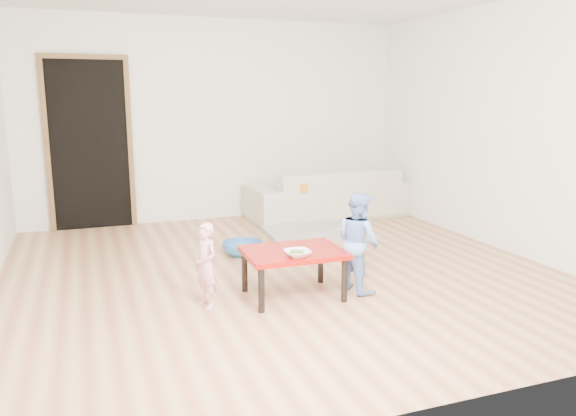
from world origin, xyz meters
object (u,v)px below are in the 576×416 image
basin (243,248)px  red_table (293,273)px  bowl (297,253)px  child_pink (206,265)px  child_blue (358,242)px  sofa (330,193)px

basin → red_table: bearing=-87.3°
red_table → bowl: bowl is taller
bowl → child_pink: (-0.68, 0.21, -0.08)m
bowl → child_blue: bearing=13.5°
sofa → bowl: (-1.61, -2.90, 0.09)m
bowl → child_blue: child_blue is taller
child_pink → child_blue: bearing=67.0°
red_table → child_pink: bearing=177.9°
child_blue → bowl: bearing=93.3°
child_pink → child_blue: 1.30m
child_pink → child_blue: child_blue is taller
sofa → child_pink: child_pink is taller
red_table → child_pink: size_ratio=1.18×
sofa → child_pink: (-2.29, -2.69, 0.01)m
red_table → child_pink: 0.73m
red_table → child_blue: bearing=-4.0°
sofa → basin: 2.16m
basin → bowl: bearing=-89.0°
child_blue → sofa: bearing=-30.1°
red_table → sofa: bearing=60.0°
bowl → basin: 1.55m
sofa → basin: (-1.63, -1.39, -0.26)m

